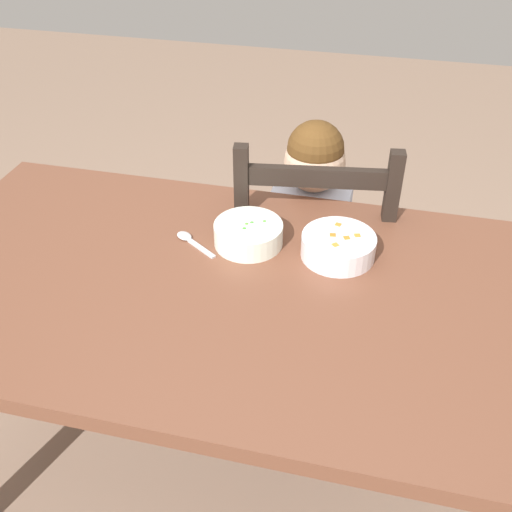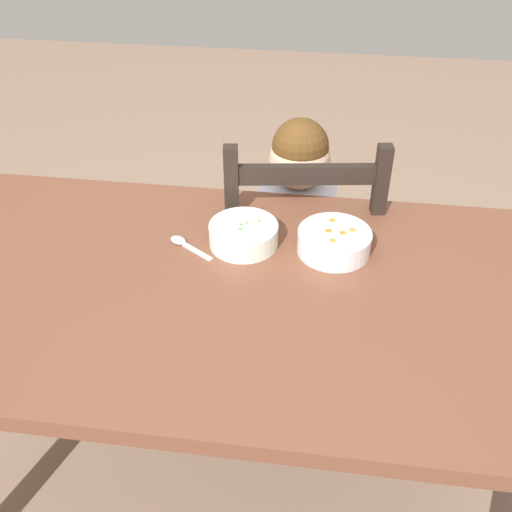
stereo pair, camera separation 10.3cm
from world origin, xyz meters
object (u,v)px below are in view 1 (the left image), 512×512
at_px(dining_table, 225,317).
at_px(dining_chair, 309,275).
at_px(child_figure, 309,229).
at_px(spoon, 189,240).
at_px(bowl_of_peas, 248,233).
at_px(bowl_of_carrots, 338,246).

bearing_deg(dining_table, dining_chair, 73.70).
bearing_deg(child_figure, dining_chair, 31.89).
bearing_deg(dining_table, child_figure, 74.45).
xyz_separation_m(dining_chair, spoon, (-0.26, -0.32, 0.31)).
relative_size(bowl_of_peas, bowl_of_carrots, 0.96).
relative_size(child_figure, spoon, 7.60).
bearing_deg(spoon, child_figure, 51.67).
bearing_deg(bowl_of_peas, dining_table, -96.23).
bearing_deg(dining_chair, dining_table, -106.30).
bearing_deg(bowl_of_peas, spoon, -170.10).
bearing_deg(bowl_of_carrots, dining_table, -145.78).
relative_size(dining_table, dining_chair, 1.57).
height_order(child_figure, spoon, child_figure).
bearing_deg(bowl_of_peas, bowl_of_carrots, 0.00).
relative_size(child_figure, bowl_of_carrots, 5.46).
distance_m(dining_table, dining_chair, 0.52).
distance_m(dining_chair, child_figure, 0.17).
bearing_deg(child_figure, dining_table, -105.55).
bearing_deg(dining_table, bowl_of_peas, 83.77).
height_order(bowl_of_carrots, spoon, bowl_of_carrots).
xyz_separation_m(bowl_of_carrots, spoon, (-0.36, -0.02, -0.02)).
relative_size(dining_table, child_figure, 1.57).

